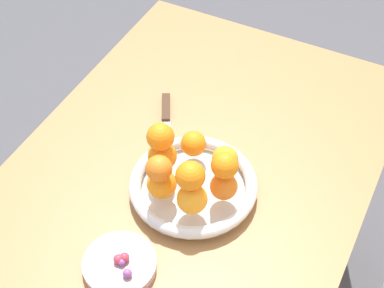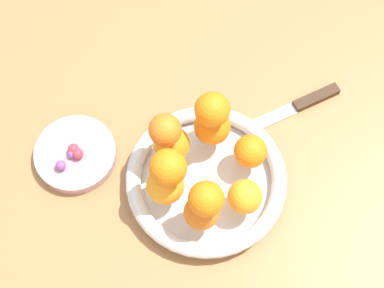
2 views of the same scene
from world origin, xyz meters
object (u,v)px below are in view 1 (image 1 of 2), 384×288
at_px(orange_9, 160,137).
at_px(candy_ball_1, 120,261).
at_px(orange_0, 192,199).
at_px(candy_ball_4, 119,260).
at_px(orange_5, 162,184).
at_px(orange_3, 195,144).
at_px(candy_ball_2, 118,259).
at_px(orange_1, 224,186).
at_px(candy_dish, 120,265).
at_px(orange_7, 190,176).
at_px(candy_ball_0, 127,273).
at_px(orange_8, 225,165).
at_px(fruit_bowl, 193,186).
at_px(dining_table, 189,195).
at_px(orange_4, 162,156).
at_px(knife, 166,126).
at_px(candy_ball_3, 126,258).
at_px(orange_2, 225,159).
at_px(orange_6, 159,168).

relative_size(orange_9, candy_ball_1, 3.87).
bearing_deg(orange_0, candy_ball_4, -24.09).
bearing_deg(orange_0, orange_5, -94.94).
bearing_deg(orange_3, candy_ball_2, -2.14).
bearing_deg(orange_1, orange_9, -94.52).
height_order(candy_dish, orange_7, orange_7).
relative_size(orange_5, candy_ball_0, 3.46).
bearing_deg(orange_9, candy_dish, 8.36).
bearing_deg(orange_8, candy_ball_2, -26.17).
height_order(orange_8, candy_ball_1, orange_8).
bearing_deg(fruit_bowl, orange_7, 21.43).
distance_m(dining_table, candy_ball_0, 0.32).
relative_size(orange_3, orange_5, 0.90).
bearing_deg(orange_4, orange_5, 27.79).
bearing_deg(candy_ball_0, knife, -161.37).
distance_m(candy_dish, orange_4, 0.24).
bearing_deg(knife, candy_ball_2, 15.14).
height_order(orange_0, orange_3, orange_0).
distance_m(fruit_bowl, candy_ball_4, 0.23).
distance_m(candy_ball_3, knife, 0.38).
distance_m(orange_0, knife, 0.28).
bearing_deg(orange_5, candy_ball_0, 8.68).
bearing_deg(orange_2, orange_5, -35.21).
height_order(orange_3, candy_ball_1, orange_3).
xyz_separation_m(candy_ball_3, knife, (-0.36, -0.11, -0.03)).
relative_size(orange_4, orange_7, 1.06).
height_order(orange_6, candy_ball_4, orange_6).
relative_size(candy_dish, orange_3, 2.56).
height_order(orange_2, candy_ball_1, orange_2).
bearing_deg(orange_9, orange_6, 26.72).
xyz_separation_m(orange_2, orange_4, (0.05, -0.12, 0.00)).
relative_size(fruit_bowl, orange_9, 4.72).
xyz_separation_m(orange_5, candy_ball_0, (0.19, 0.03, -0.04)).
bearing_deg(orange_1, candy_ball_0, -19.47).
relative_size(orange_0, orange_7, 1.06).
bearing_deg(candy_ball_1, orange_1, 153.49).
bearing_deg(orange_9, candy_ball_3, 11.57).
height_order(candy_dish, candy_ball_4, candy_ball_4).
bearing_deg(fruit_bowl, candy_ball_1, -9.82).
bearing_deg(orange_9, orange_1, 85.48).
bearing_deg(orange_8, orange_3, -124.95).
xyz_separation_m(candy_ball_2, candy_ball_3, (-0.01, 0.01, 0.00)).
bearing_deg(orange_0, orange_3, -155.21).
relative_size(orange_0, knife, 0.26).
bearing_deg(candy_dish, dining_table, 178.43).
bearing_deg(orange_5, orange_7, 90.00).
bearing_deg(candy_ball_4, orange_5, 179.60).
distance_m(dining_table, orange_7, 0.25).
xyz_separation_m(orange_1, candy_ball_4, (0.22, -0.11, -0.04)).
bearing_deg(orange_4, dining_table, 135.30).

